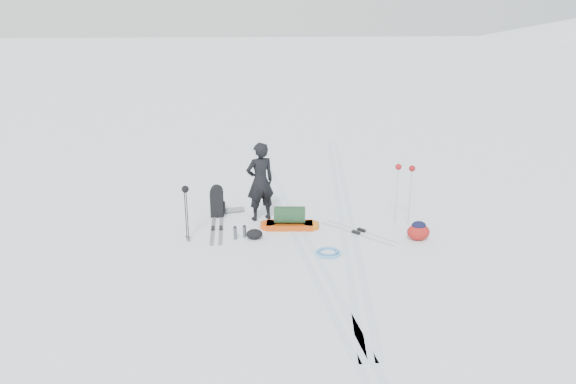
# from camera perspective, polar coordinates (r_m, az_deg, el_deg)

# --- Properties ---
(ground) EXTENTS (200.00, 200.00, 0.00)m
(ground) POSITION_cam_1_polar(r_m,az_deg,el_deg) (12.51, 1.10, -4.23)
(ground) COLOR white
(ground) RESTS_ON ground
(snow_hill_backdrop) EXTENTS (359.50, 192.00, 162.45)m
(snow_hill_backdrop) POSITION_cam_1_polar(r_m,az_deg,el_deg) (136.65, 24.29, -16.56)
(snow_hill_backdrop) COLOR silver
(snow_hill_backdrop) RESTS_ON ground
(ski_tracks) EXTENTS (3.38, 17.97, 0.01)m
(ski_tracks) POSITION_cam_1_polar(r_m,az_deg,el_deg) (13.39, 3.25, -2.71)
(ski_tracks) COLOR silver
(ski_tracks) RESTS_ON ground
(skier) EXTENTS (0.79, 0.64, 1.87)m
(skier) POSITION_cam_1_polar(r_m,az_deg,el_deg) (13.06, -2.85, 1.06)
(skier) COLOR black
(skier) RESTS_ON ground
(pulk_sled) EXTENTS (1.38, 0.56, 0.52)m
(pulk_sled) POSITION_cam_1_polar(r_m,az_deg,el_deg) (12.73, 0.17, -2.86)
(pulk_sled) COLOR #C0410B
(pulk_sled) RESTS_ON ground
(expedition_rucksack) EXTENTS (0.82, 0.46, 0.78)m
(expedition_rucksack) POSITION_cam_1_polar(r_m,az_deg,el_deg) (13.53, -7.01, -1.00)
(expedition_rucksack) COLOR black
(expedition_rucksack) RESTS_ON ground
(ski_poles_black) EXTENTS (0.15, 0.16, 1.25)m
(ski_poles_black) POSITION_cam_1_polar(r_m,az_deg,el_deg) (11.95, -10.37, -0.40)
(ski_poles_black) COLOR black
(ski_poles_black) RESTS_ON ground
(ski_poles_silver) EXTENTS (0.41, 0.31, 1.43)m
(ski_poles_silver) POSITION_cam_1_polar(r_m,az_deg,el_deg) (12.95, 11.78, 1.75)
(ski_poles_silver) COLOR silver
(ski_poles_silver) RESTS_ON ground
(touring_skis_grey) EXTENTS (0.29, 1.82, 0.07)m
(touring_skis_grey) POSITION_cam_1_polar(r_m,az_deg,el_deg) (12.81, -7.23, -3.76)
(touring_skis_grey) COLOR gray
(touring_skis_grey) RESTS_ON ground
(touring_skis_white) EXTENTS (1.49, 1.70, 0.07)m
(touring_skis_white) POSITION_cam_1_polar(r_m,az_deg,el_deg) (12.62, 7.19, -4.09)
(touring_skis_white) COLOR #B9BCC0
(touring_skis_white) RESTS_ON ground
(rope_coil) EXTENTS (0.66, 0.66, 0.06)m
(rope_coil) POSITION_cam_1_polar(r_m,az_deg,el_deg) (11.52, 4.09, -6.13)
(rope_coil) COLOR #5BACDD
(rope_coil) RESTS_ON ground
(small_daypack) EXTENTS (0.55, 0.44, 0.42)m
(small_daypack) POSITION_cam_1_polar(r_m,az_deg,el_deg) (12.42, 13.11, -3.87)
(small_daypack) COLOR maroon
(small_daypack) RESTS_ON ground
(thermos_pair) EXTENTS (0.30, 0.19, 0.30)m
(thermos_pair) POSITION_cam_1_polar(r_m,az_deg,el_deg) (12.24, -4.93, -4.10)
(thermos_pair) COLOR #55575D
(thermos_pair) RESTS_ON ground
(stuff_sack) EXTENTS (0.43, 0.38, 0.22)m
(stuff_sack) POSITION_cam_1_polar(r_m,az_deg,el_deg) (12.20, -3.43, -4.29)
(stuff_sack) COLOR black
(stuff_sack) RESTS_ON ground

